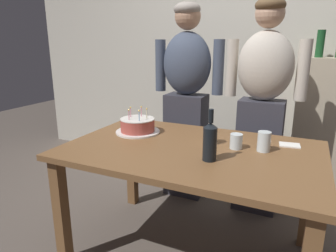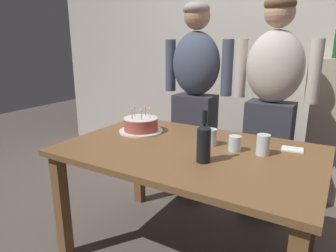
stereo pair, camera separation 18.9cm
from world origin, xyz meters
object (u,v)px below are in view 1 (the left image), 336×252
(wine_bottle, at_px, (210,141))
(water_glass_far, at_px, (211,136))
(water_glass_side, at_px, (264,142))
(person_man_bearded, at_px, (186,100))
(birthday_cake, at_px, (138,126))
(napkin_stack, at_px, (290,145))
(water_glass_near, at_px, (236,141))
(person_woman_cardigan, at_px, (262,106))

(wine_bottle, bearing_deg, water_glass_far, 105.40)
(water_glass_side, xyz_separation_m, person_man_bearded, (-0.74, 0.65, 0.08))
(birthday_cake, distance_m, wine_bottle, 0.67)
(napkin_stack, bearing_deg, water_glass_side, -129.05)
(water_glass_side, distance_m, person_man_bearded, 0.99)
(water_glass_side, bearing_deg, napkin_stack, 50.95)
(water_glass_near, height_order, napkin_stack, water_glass_near)
(water_glass_near, xyz_separation_m, napkin_stack, (0.29, 0.19, -0.04))
(water_glass_side, bearing_deg, person_woman_cardigan, 99.37)
(birthday_cake, bearing_deg, water_glass_side, -1.19)
(water_glass_side, relative_size, person_woman_cardigan, 0.07)
(water_glass_near, xyz_separation_m, water_glass_side, (0.15, 0.02, 0.01))
(water_glass_near, distance_m, wine_bottle, 0.27)
(wine_bottle, relative_size, napkin_stack, 2.33)
(water_glass_far, xyz_separation_m, person_man_bearded, (-0.42, 0.65, 0.08))
(water_glass_side, distance_m, wine_bottle, 0.36)
(water_glass_far, xyz_separation_m, wine_bottle, (0.07, -0.27, 0.06))
(wine_bottle, height_order, person_woman_cardigan, person_woman_cardigan)
(birthday_cake, height_order, wine_bottle, wine_bottle)
(person_woman_cardigan, bearing_deg, person_man_bearded, 0.00)
(wine_bottle, xyz_separation_m, person_man_bearded, (-0.49, 0.92, 0.02))
(birthday_cake, height_order, water_glass_near, birthday_cake)
(water_glass_far, distance_m, person_woman_cardigan, 0.69)
(water_glass_side, height_order, person_man_bearded, person_man_bearded)
(birthday_cake, bearing_deg, person_man_bearded, 79.90)
(water_glass_near, relative_size, water_glass_far, 0.88)
(person_man_bearded, bearing_deg, birthday_cake, 79.90)
(water_glass_side, distance_m, napkin_stack, 0.22)
(water_glass_side, bearing_deg, wine_bottle, -132.45)
(water_glass_far, bearing_deg, person_woman_cardigan, 72.14)
(wine_bottle, distance_m, napkin_stack, 0.58)
(water_glass_near, height_order, person_man_bearded, person_man_bearded)
(person_woman_cardigan, bearing_deg, birthday_cake, 40.60)
(water_glass_far, relative_size, wine_bottle, 0.37)
(person_woman_cardigan, bearing_deg, water_glass_side, 99.37)
(water_glass_side, relative_size, napkin_stack, 0.97)
(water_glass_near, relative_size, napkin_stack, 0.75)
(water_glass_near, bearing_deg, water_glass_far, 171.11)
(water_glass_side, height_order, napkin_stack, water_glass_side)
(napkin_stack, xyz_separation_m, person_woman_cardigan, (-0.24, 0.49, 0.13))
(birthday_cake, bearing_deg, wine_bottle, -25.06)
(birthday_cake, relative_size, wine_bottle, 1.10)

